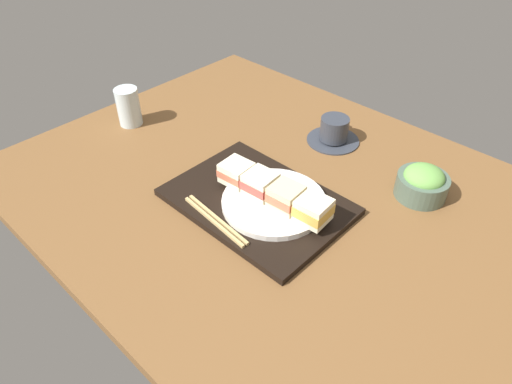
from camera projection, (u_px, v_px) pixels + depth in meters
The scene contains 11 objects.
ground_plane at pixel (290, 203), 111.01cm from camera, with size 140.00×100.00×3.00cm, color brown.
serving_tray at pixel (257, 202), 107.82cm from camera, with size 40.41×28.72×1.65cm, color black.
sandwich_plate at pixel (273, 201), 105.52cm from camera, with size 23.85×23.85×1.43cm, color white.
sandwich_nearmost at pixel (237, 172), 108.75cm from camera, with size 7.28×7.06×4.88cm.
sandwich_inner_near at pixel (260, 184), 105.15cm from camera, with size 7.31×7.27×5.22cm.
sandwich_inner_far at pixel (286, 197), 101.69cm from camera, with size 7.13×7.10×5.15cm.
sandwich_farmost at pixel (313, 210), 98.17cm from camera, with size 7.20×7.15×5.24cm.
salad_bowl at pixel (422, 183), 108.56cm from camera, with size 12.05×12.05×8.05cm.
chopsticks_pair at pixel (215, 220), 101.16cm from camera, with size 20.51×3.73×0.70cm.
coffee_cup at pixel (334, 131), 127.41cm from camera, with size 14.53×14.53×7.16cm.
drinking_glass at pixel (128, 107), 133.05cm from camera, with size 6.64×6.64×11.00cm, color silver.
Camera 1 is at (52.03, -66.72, 70.87)cm, focal length 32.56 mm.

